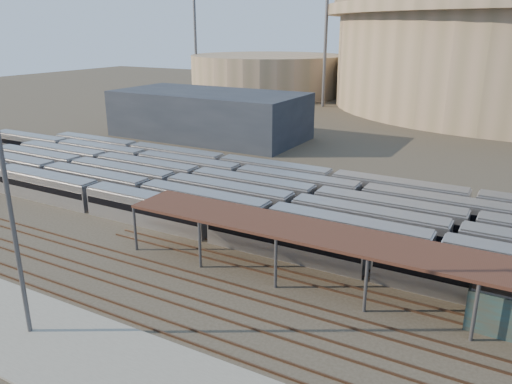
% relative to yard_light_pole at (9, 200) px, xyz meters
% --- Properties ---
extents(ground, '(420.00, 420.00, 0.00)m').
position_rel_yard_light_pole_xyz_m(ground, '(4.61, 14.85, -11.29)').
color(ground, '#383026').
rests_on(ground, ground).
extents(apron, '(50.00, 9.00, 0.20)m').
position_rel_yard_light_pole_xyz_m(apron, '(-0.39, -0.15, -11.19)').
color(apron, gray).
rests_on(apron, ground).
extents(subway_trains, '(126.03, 23.90, 3.60)m').
position_rel_yard_light_pole_xyz_m(subway_trains, '(5.28, 33.35, -9.49)').
color(subway_trains, silver).
rests_on(subway_trains, ground).
extents(inspection_shed, '(60.30, 6.00, 5.30)m').
position_rel_yard_light_pole_xyz_m(inspection_shed, '(26.61, 18.85, -6.31)').
color(inspection_shed, '#525156').
rests_on(inspection_shed, ground).
extents(empty_tracks, '(170.00, 9.62, 0.18)m').
position_rel_yard_light_pole_xyz_m(empty_tracks, '(4.61, 9.85, -11.20)').
color(empty_tracks, '#4C3323').
rests_on(empty_tracks, ground).
extents(secondary_arena, '(56.00, 56.00, 14.00)m').
position_rel_yard_light_pole_xyz_m(secondary_arena, '(-55.39, 144.85, -4.29)').
color(secondary_arena, gray).
rests_on(secondary_arena, ground).
extents(service_building, '(42.00, 20.00, 10.00)m').
position_rel_yard_light_pole_xyz_m(service_building, '(-30.39, 69.85, -6.29)').
color(service_building, '#1E232D').
rests_on(service_building, ground).
extents(floodlight_0, '(4.00, 1.00, 38.40)m').
position_rel_yard_light_pole_xyz_m(floodlight_0, '(-25.39, 124.85, 9.36)').
color(floodlight_0, '#525156').
rests_on(floodlight_0, ground).
extents(floodlight_1, '(4.00, 1.00, 38.40)m').
position_rel_yard_light_pole_xyz_m(floodlight_1, '(-80.39, 134.85, 9.36)').
color(floodlight_1, '#525156').
rests_on(floodlight_1, ground).
extents(floodlight_3, '(4.00, 1.00, 38.40)m').
position_rel_yard_light_pole_xyz_m(floodlight_3, '(-5.39, 174.85, 9.36)').
color(floodlight_3, '#525156').
rests_on(floodlight_3, ground).
extents(yard_light_pole, '(0.81, 0.36, 22.02)m').
position_rel_yard_light_pole_xyz_m(yard_light_pole, '(0.00, 0.00, 0.00)').
color(yard_light_pole, '#525156').
rests_on(yard_light_pole, apron).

